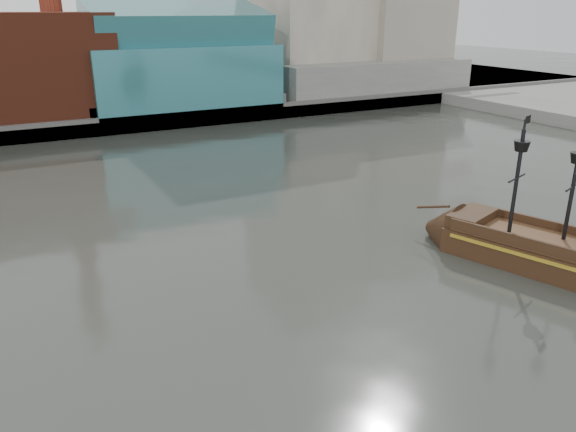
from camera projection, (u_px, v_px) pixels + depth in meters
ground at (397, 331)px, 32.39m from camera, size 400.00×400.00×0.00m
promenade_far at (97, 99)px, 108.18m from camera, size 220.00×60.00×2.00m
seawall at (134, 124)px, 83.66m from camera, size 220.00×1.00×2.60m
crane_a at (450, 1)px, 128.26m from camera, size 22.50×4.00×32.25m
crane_b at (449, 16)px, 142.00m from camera, size 19.10×4.00×26.25m
pirate_ship at (535, 251)px, 40.46m from camera, size 9.29×15.97×11.47m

